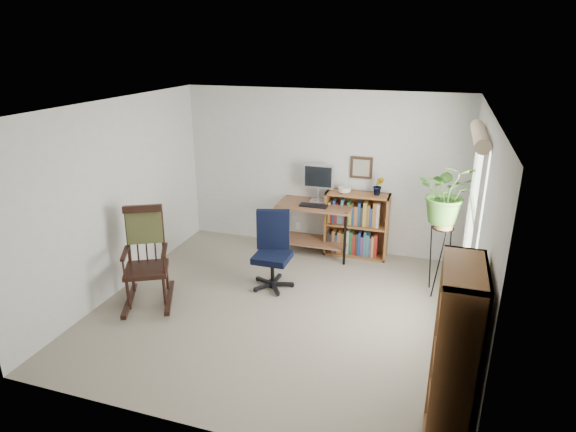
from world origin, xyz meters
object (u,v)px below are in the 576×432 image
(office_chair, at_px, (272,251))
(rocking_chair, at_px, (145,257))
(desk, at_px, (315,229))
(low_bookshelf, at_px, (357,225))
(tall_bookshelf, at_px, (453,364))

(office_chair, distance_m, rocking_chair, 1.56)
(desk, distance_m, low_bookshelf, 0.62)
(desk, height_order, office_chair, office_chair)
(rocking_chair, relative_size, tall_bookshelf, 0.76)
(desk, distance_m, office_chair, 1.23)
(desk, relative_size, tall_bookshelf, 0.69)
(rocking_chair, bearing_deg, low_bookshelf, 17.17)
(tall_bookshelf, bearing_deg, low_bookshelf, 111.02)
(desk, relative_size, rocking_chair, 0.90)
(desk, height_order, tall_bookshelf, tall_bookshelf)
(office_chair, height_order, low_bookshelf, office_chair)
(rocking_chair, xyz_separation_m, low_bookshelf, (2.17, 2.15, -0.12))
(office_chair, height_order, rocking_chair, rocking_chair)
(desk, bearing_deg, low_bookshelf, 11.34)
(office_chair, bearing_deg, rocking_chair, -163.82)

